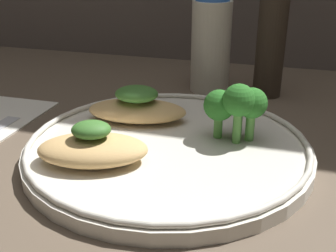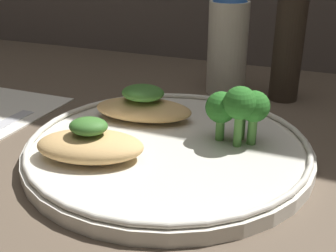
{
  "view_description": "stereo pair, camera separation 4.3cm",
  "coord_description": "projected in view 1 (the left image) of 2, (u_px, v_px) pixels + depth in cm",
  "views": [
    {
      "loc": [
        11.0,
        -37.95,
        20.64
      ],
      "look_at": [
        0.0,
        0.0,
        3.4
      ],
      "focal_mm": 45.0,
      "sensor_mm": 36.0,
      "label": 1
    },
    {
      "loc": [
        15.06,
        -36.53,
        20.64
      ],
      "look_at": [
        0.0,
        0.0,
        3.4
      ],
      "focal_mm": 45.0,
      "sensor_mm": 36.0,
      "label": 2
    }
  ],
  "objects": [
    {
      "name": "broccoli_bunch",
      "position": [
        237.0,
        104.0,
        0.43
      ],
      "size": [
        6.57,
        4.79,
        6.39
      ],
      "color": "#569942",
      "rests_on": "plate"
    },
    {
      "name": "ground_plane",
      "position": [
        168.0,
        160.0,
        0.45
      ],
      "size": [
        180.0,
        180.0,
        1.0
      ],
      "primitive_type": "cube",
      "color": "brown"
    },
    {
      "name": "grilled_meat_middle",
      "position": [
        137.0,
        108.0,
        0.49
      ],
      "size": [
        12.25,
        7.28,
        4.19
      ],
      "color": "tan",
      "rests_on": "plate"
    },
    {
      "name": "grilled_meat_front",
      "position": [
        93.0,
        148.0,
        0.4
      ],
      "size": [
        11.71,
        8.6,
        4.16
      ],
      "color": "tan",
      "rests_on": "plate"
    },
    {
      "name": "plate",
      "position": [
        168.0,
        147.0,
        0.44
      ],
      "size": [
        29.72,
        29.72,
        2.0
      ],
      "color": "silver",
      "rests_on": "ground_plane"
    },
    {
      "name": "pepper_grinder",
      "position": [
        272.0,
        36.0,
        0.59
      ],
      "size": [
        4.05,
        4.05,
        18.79
      ],
      "color": "#382D23",
      "rests_on": "ground_plane"
    },
    {
      "name": "sauce_bottle",
      "position": [
        214.0,
        40.0,
        0.61
      ],
      "size": [
        5.76,
        5.76,
        16.09
      ],
      "color": "silver",
      "rests_on": "ground_plane"
    }
  ]
}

